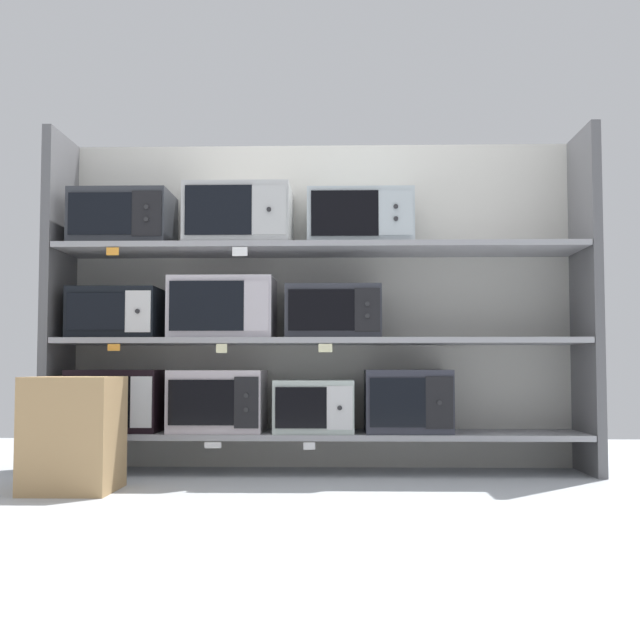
{
  "coord_description": "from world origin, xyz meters",
  "views": [
    {
      "loc": [
        0.11,
        -4.27,
        0.56
      ],
      "look_at": [
        0.0,
        0.0,
        0.81
      ],
      "focal_mm": 44.63,
      "sensor_mm": 36.0,
      "label": 1
    }
  ],
  "objects": [
    {
      "name": "ground",
      "position": [
        0.0,
        -1.0,
        -0.01
      ],
      "size": [
        6.79,
        6.0,
        0.02
      ],
      "primitive_type": "cube",
      "color": "#B2B7BC"
    },
    {
      "name": "price_tag_5",
      "position": [
        0.03,
        -0.23,
        0.66
      ],
      "size": [
        0.07,
        0.0,
        0.04
      ],
      "primitive_type": "cube",
      "color": "beige"
    },
    {
      "name": "shipping_carton",
      "position": [
        -1.1,
        -0.67,
        0.26
      ],
      "size": [
        0.39,
        0.39,
        0.52
      ],
      "primitive_type": "cube",
      "color": "tan",
      "rests_on": "ground"
    },
    {
      "name": "price_tag_4",
      "position": [
        -0.5,
        -0.23,
        0.66
      ],
      "size": [
        0.06,
        0.0,
        0.05
      ],
      "primitive_type": "cube",
      "color": "beige"
    },
    {
      "name": "price_tag_6",
      "position": [
        -1.07,
        -0.23,
        1.16
      ],
      "size": [
        0.06,
        0.0,
        0.04
      ],
      "primitive_type": "cube",
      "color": "orange"
    },
    {
      "name": "microwave_1",
      "position": [
        -0.55,
        -0.0,
        0.38
      ],
      "size": [
        0.49,
        0.41,
        0.33
      ],
      "color": "#BEB3BB",
      "rests_on": "shelf_0"
    },
    {
      "name": "microwave_7",
      "position": [
        -1.07,
        -0.0,
        1.36
      ],
      "size": [
        0.52,
        0.39,
        0.3
      ],
      "color": "#31343A",
      "rests_on": "shelf_2"
    },
    {
      "name": "back_panel",
      "position": [
        0.0,
        0.24,
        0.92
      ],
      "size": [
        2.99,
        0.04,
        1.83
      ],
      "primitive_type": "cube",
      "color": "beige",
      "rests_on": "ground"
    },
    {
      "name": "microwave_2",
      "position": [
        -0.03,
        -0.0,
        0.35
      ],
      "size": [
        0.42,
        0.42,
        0.28
      ],
      "color": "#B0BDB6",
      "rests_on": "shelf_0"
    },
    {
      "name": "shelf_2",
      "position": [
        0.0,
        0.0,
        1.2
      ],
      "size": [
        2.79,
        0.45,
        0.03
      ],
      "primitive_type": "cube",
      "color": "#99999E"
    },
    {
      "name": "microwave_8",
      "position": [
        -0.44,
        -0.0,
        1.37
      ],
      "size": [
        0.56,
        0.43,
        0.32
      ],
      "color": "#B9BABA",
      "rests_on": "shelf_2"
    },
    {
      "name": "microwave_4",
      "position": [
        -1.1,
        -0.0,
        0.85
      ],
      "size": [
        0.47,
        0.37,
        0.27
      ],
      "color": "black",
      "rests_on": "shelf_1"
    },
    {
      "name": "shelf_0",
      "position": [
        0.0,
        0.0,
        0.2
      ],
      "size": [
        2.79,
        0.45,
        0.03
      ],
      "primitive_type": "cube",
      "color": "#99999E",
      "rests_on": "ground"
    },
    {
      "name": "price_tag_3",
      "position": [
        -1.05,
        -0.23,
        0.66
      ],
      "size": [
        0.06,
        0.0,
        0.04
      ],
      "primitive_type": "cube",
      "color": "orange"
    },
    {
      "name": "price_tag_0",
      "position": [
        -1.11,
        -0.23,
        0.16
      ],
      "size": [
        0.05,
        0.0,
        0.04
      ],
      "primitive_type": "cube",
      "color": "orange"
    },
    {
      "name": "upright_right",
      "position": [
        1.42,
        0.0,
        0.92
      ],
      "size": [
        0.05,
        0.45,
        1.83
      ],
      "primitive_type": "cube",
      "color": "#5B5B5E",
      "rests_on": "ground"
    },
    {
      "name": "microwave_0",
      "position": [
        -1.09,
        -0.0,
        0.38
      ],
      "size": [
        0.48,
        0.36,
        0.33
      ],
      "color": "black",
      "rests_on": "shelf_0"
    },
    {
      "name": "microwave_6",
      "position": [
        0.07,
        -0.0,
        0.86
      ],
      "size": [
        0.5,
        0.39,
        0.28
      ],
      "color": "#2F3139",
      "rests_on": "shelf_1"
    },
    {
      "name": "microwave_9",
      "position": [
        0.22,
        -0.0,
        1.36
      ],
      "size": [
        0.56,
        0.39,
        0.29
      ],
      "color": "#B0BCC1",
      "rests_on": "shelf_2"
    },
    {
      "name": "shelf_1",
      "position": [
        0.0,
        0.0,
        0.7
      ],
      "size": [
        2.79,
        0.45,
        0.03
      ],
      "primitive_type": "cube",
      "color": "#99999E"
    },
    {
      "name": "price_tag_2",
      "position": [
        -0.05,
        -0.23,
        0.16
      ],
      "size": [
        0.06,
        0.0,
        0.04
      ],
      "primitive_type": "cube",
      "color": "white"
    },
    {
      "name": "microwave_5",
      "position": [
        -0.52,
        -0.0,
        0.88
      ],
      "size": [
        0.55,
        0.39,
        0.33
      ],
      "color": "#BFB7BF",
      "rests_on": "shelf_1"
    },
    {
      "name": "price_tag_7",
      "position": [
        -0.41,
        -0.23,
        1.15
      ],
      "size": [
        0.08,
        0.0,
        0.05
      ],
      "primitive_type": "cube",
      "color": "white"
    },
    {
      "name": "price_tag_1",
      "position": [
        -0.54,
        -0.23,
        0.17
      ],
      "size": [
        0.09,
        0.0,
        0.03
      ],
      "primitive_type": "cube",
      "color": "white"
    },
    {
      "name": "microwave_3",
      "position": [
        0.47,
        -0.0,
        0.38
      ],
      "size": [
        0.45,
        0.43,
        0.33
      ],
      "color": "#2D2E39",
      "rests_on": "shelf_0"
    },
    {
      "name": "upright_left",
      "position": [
        -1.42,
        0.0,
        0.92
      ],
      "size": [
        0.05,
        0.45,
        1.83
      ],
      "primitive_type": "cube",
      "color": "#5B5B5E",
      "rests_on": "ground"
    }
  ]
}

